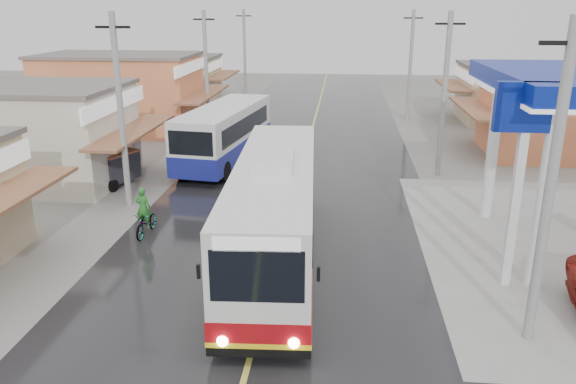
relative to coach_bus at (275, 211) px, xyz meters
name	(u,v)px	position (x,y,z in m)	size (l,w,h in m)	color
ground	(259,324)	(0.03, -3.99, -1.80)	(120.00, 120.00, 0.00)	slate
road	(301,171)	(0.03, 11.01, -1.79)	(12.00, 90.00, 0.02)	black
centre_line	(301,171)	(0.03, 11.01, -1.77)	(0.15, 90.00, 0.01)	#D8CC4C
shopfronts_left	(87,151)	(-12.97, 14.01, -1.80)	(11.00, 44.00, 5.20)	tan
utility_poles_left	(176,163)	(-6.97, 12.01, -1.80)	(1.60, 50.00, 8.00)	gray
utility_poles_right	(437,175)	(7.03, 11.01, -1.80)	(1.60, 36.00, 8.00)	gray
coach_bus	(275,211)	(0.00, 0.00, 0.00)	(3.24, 12.05, 3.73)	silver
second_bus	(225,134)	(-4.17, 12.08, -0.13)	(3.79, 9.61, 3.10)	silver
cyclist	(146,219)	(-5.08, 1.80, -1.17)	(0.73, 1.82, 1.92)	black
tricycle_near	(116,166)	(-8.54, 7.71, -0.86)	(2.07, 2.51, 1.64)	#26262D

